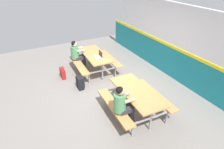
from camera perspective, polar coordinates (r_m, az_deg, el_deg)
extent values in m
cube|color=gray|center=(6.49, -1.06, -4.57)|extent=(10.00, 10.00, 0.02)
cube|color=teal|center=(7.52, 16.23, 4.13)|extent=(8.00, 0.12, 1.10)
cube|color=yellow|center=(7.25, 16.50, 8.31)|extent=(8.00, 0.03, 0.10)
cube|color=silver|center=(7.07, 17.79, 14.04)|extent=(6.72, 0.12, 1.40)
cube|color=tan|center=(7.28, -5.13, 5.90)|extent=(1.82, 0.82, 0.04)
cube|color=tan|center=(7.24, -9.73, 2.87)|extent=(1.71, 0.35, 0.04)
cube|color=tan|center=(7.62, -0.55, 4.75)|extent=(1.71, 0.35, 0.04)
cube|color=gray|center=(8.05, -6.82, 5.33)|extent=(0.04, 0.04, 0.70)
cube|color=gray|center=(8.04, -6.84, 5.58)|extent=(0.10, 1.55, 0.04)
cube|color=gray|center=(7.99, -10.20, 3.69)|extent=(0.04, 0.04, 0.41)
cube|color=gray|center=(8.27, -3.43, 5.06)|extent=(0.04, 0.04, 0.41)
cube|color=gray|center=(6.85, -2.87, 0.89)|extent=(0.04, 0.04, 0.70)
cube|color=gray|center=(6.83, -2.88, 1.19)|extent=(0.10, 1.55, 0.04)
cube|color=gray|center=(6.77, -6.80, -1.07)|extent=(0.04, 0.04, 0.41)
cube|color=gray|center=(7.10, 0.94, 0.71)|extent=(0.04, 0.04, 0.41)
cube|color=tan|center=(5.17, 7.22, -5.03)|extent=(1.82, 0.82, 0.04)
cube|color=tan|center=(5.09, 0.84, -9.49)|extent=(1.71, 0.35, 0.04)
cube|color=tan|center=(5.65, 12.55, -5.80)|extent=(1.71, 0.35, 0.04)
cube|color=gray|center=(5.88, 3.35, -4.43)|extent=(0.04, 0.04, 0.70)
cube|color=gray|center=(5.86, 3.36, -4.10)|extent=(0.10, 1.55, 0.04)
cube|color=gray|center=(5.78, -1.17, -6.83)|extent=(0.04, 0.04, 0.41)
cube|color=gray|center=(6.19, 7.47, -4.38)|extent=(0.04, 0.04, 0.41)
cube|color=gray|center=(4.95, 11.38, -12.78)|extent=(0.04, 0.04, 0.70)
cube|color=gray|center=(4.92, 11.43, -12.44)|extent=(0.10, 1.55, 0.04)
cube|color=gray|center=(4.83, 6.10, -15.97)|extent=(0.04, 0.04, 0.41)
cube|color=gray|center=(5.31, 15.80, -12.12)|extent=(0.04, 0.04, 0.41)
cylinder|color=#2D2D38|center=(7.86, -8.47, 3.57)|extent=(0.11, 0.11, 0.45)
cylinder|color=#2D2D38|center=(7.71, -8.06, 3.04)|extent=(0.11, 0.11, 0.45)
cube|color=#2D2D38|center=(7.63, -9.50, 5.00)|extent=(0.32, 0.39, 0.12)
cylinder|color=#4C8C59|center=(7.49, -10.91, 6.42)|extent=(0.30, 0.30, 0.48)
cylinder|color=beige|center=(7.63, -9.81, 7.73)|extent=(0.09, 0.30, 0.08)
cylinder|color=beige|center=(7.38, -9.18, 7.01)|extent=(0.09, 0.30, 0.08)
sphere|color=beige|center=(7.38, -11.00, 8.80)|extent=(0.20, 0.20, 0.20)
sphere|color=black|center=(7.36, -11.25, 9.01)|extent=(0.18, 0.18, 0.18)
cylinder|color=#2D2D38|center=(5.22, 4.94, -11.36)|extent=(0.11, 0.11, 0.45)
cylinder|color=#2D2D38|center=(5.11, 5.96, -12.54)|extent=(0.11, 0.11, 0.45)
cube|color=#2D2D38|center=(4.92, 4.04, -9.99)|extent=(0.32, 0.39, 0.12)
cylinder|color=#4C8C59|center=(4.70, 2.30, -8.32)|extent=(0.30, 0.30, 0.48)
cylinder|color=tan|center=(4.82, 3.68, -5.86)|extent=(0.09, 0.30, 0.08)
cylinder|color=tan|center=(4.63, 5.35, -7.67)|extent=(0.09, 0.30, 0.08)
sphere|color=tan|center=(4.52, 2.61, -4.95)|extent=(0.20, 0.20, 0.20)
sphere|color=black|center=(4.48, 2.28, -4.68)|extent=(0.18, 0.18, 0.18)
cube|color=silver|center=(6.99, -4.19, 5.13)|extent=(0.33, 0.23, 0.01)
cube|color=black|center=(6.98, -3.41, 6.13)|extent=(0.32, 0.02, 0.21)
cube|color=black|center=(6.51, -9.47, -2.48)|extent=(0.30, 0.18, 0.44)
cube|color=black|center=(6.58, -8.52, -2.73)|extent=(0.21, 0.04, 0.19)
cube|color=maroon|center=(7.28, -14.35, 0.24)|extent=(0.34, 0.14, 0.36)
torus|color=maroon|center=(7.17, -14.59, 1.92)|extent=(0.21, 0.21, 0.02)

